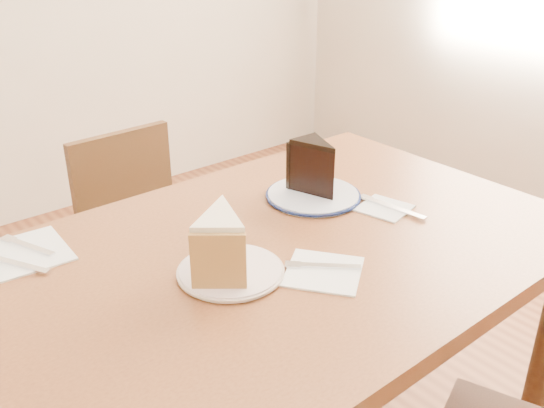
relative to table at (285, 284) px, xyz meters
The scene contains 13 objects.
table is the anchor object (origin of this frame).
chair_far 0.70m from the table, 87.35° to the left, with size 0.39×0.39×0.77m.
plate_cream 0.19m from the table, behind, with size 0.19×0.19×0.01m, color silver.
plate_navy 0.25m from the table, 32.58° to the left, with size 0.21×0.21×0.01m, color silver.
carrot_cake 0.23m from the table, behind, with size 0.09×0.13×0.10m, color #F5EACB, non-canonical shape.
chocolate_cake 0.29m from the table, 30.75° to the left, with size 0.08×0.11×0.11m, color black, non-canonical shape.
napkin_cream 0.17m from the table, 98.42° to the right, with size 0.14×0.14×0.00m, color white.
napkin_navy 0.29m from the table, ahead, with size 0.11×0.11×0.00m, color white.
napkin_spare 0.53m from the table, 145.28° to the left, with size 0.17×0.17×0.00m, color white.
fork_cream 0.16m from the table, 94.35° to the right, with size 0.01×0.14×0.00m, color silver.
knife_navy 0.31m from the table, ahead, with size 0.02×0.17×0.00m, color silver.
fork_spare 0.53m from the table, 142.47° to the left, with size 0.01×0.14×0.00m, color silver.
knife_spare 0.53m from the table, 149.81° to the left, with size 0.01×0.16×0.00m, color silver.
Camera 1 is at (-0.71, -0.80, 1.35)m, focal length 40.00 mm.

